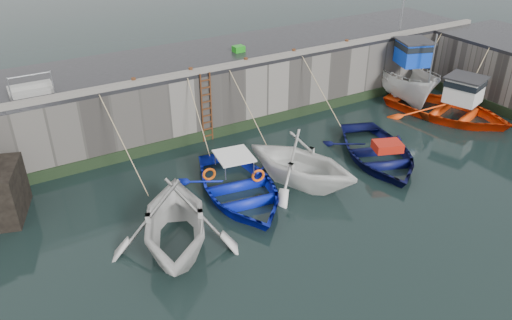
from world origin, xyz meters
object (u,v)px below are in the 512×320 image
boat_far_orange (449,109)px  bollard_d (294,52)px  boat_far_white (404,79)px  fish_crate (239,49)px  bollard_a (134,81)px  bollard_e (347,42)px  boat_near_white (177,245)px  boat_near_blacktrim (300,182)px  bollard_c (246,61)px  bollard_b (191,71)px  boat_near_blue (239,195)px  ladder (207,108)px  boat_near_navy (377,159)px

boat_far_orange → bollard_d: size_ratio=26.31×
boat_far_white → fish_crate: 9.38m
bollard_a → bollard_e: (11.00, 0.00, 0.00)m
boat_near_white → boat_near_blacktrim: boat_near_white is taller
boat_far_white → bollard_c: 9.60m
boat_near_blacktrim → fish_crate: bearing=55.7°
boat_far_orange → bollard_b: size_ratio=26.31×
boat_near_white → boat_far_orange: 15.90m
boat_near_blue → bollard_c: 6.82m
boat_near_blacktrim → boat_far_orange: (10.00, 1.42, 0.42)m
ladder → bollard_e: 8.19m
bollard_c → boat_near_blue: bearing=-122.2°
boat_near_white → boat_near_navy: boat_near_white is taller
bollard_c → boat_near_blacktrim: bearing=-97.1°
ladder → bollard_e: (8.00, 0.34, 1.71)m
boat_near_blue → ladder: bearing=86.7°
ladder → boat_near_navy: 7.72m
boat_far_orange → bollard_d: 8.36m
ladder → bollard_a: (-3.00, 0.34, 1.71)m
boat_near_white → fish_crate: fish_crate is taller
bollard_b → bollard_c: 2.70m
boat_near_white → boat_near_blacktrim: size_ratio=1.06×
boat_far_white → fish_crate: size_ratio=12.30×
boat_near_blacktrim → bollard_c: bollard_c is taller
boat_near_blacktrim → boat_near_navy: (3.94, -0.09, 0.00)m
boat_near_blacktrim → bollard_d: size_ratio=16.81×
boat_far_white → bollard_e: (-3.48, 0.90, 2.29)m
boat_far_white → bollard_a: bearing=-164.1°
boat_far_white → boat_near_navy: bearing=-122.8°
boat_near_navy → boat_far_white: (6.02, 4.66, 1.01)m
boat_near_blacktrim → bollard_a: 7.82m
boat_far_white → fish_crate: boat_far_white is taller
boat_near_blue → bollard_b: (0.48, 5.05, 3.30)m
bollard_b → bollard_d: size_ratio=1.00×
fish_crate → bollard_b: bearing=-154.7°
boat_near_blue → boat_near_blacktrim: boat_near_blacktrim is taller
boat_near_blue → bollard_e: bollard_e is taller
boat_far_orange → bollard_c: boat_far_orange is taller
boat_near_blue → boat_far_orange: 12.54m
bollard_d → boat_near_navy: bearing=-83.2°
boat_near_navy → bollard_d: 6.50m
boat_near_white → bollard_a: size_ratio=17.85×
ladder → fish_crate: size_ratio=6.03×
boat_near_white → boat_near_blue: bearing=48.9°
boat_near_blue → bollard_e: bearing=37.8°
boat_near_blue → bollard_c: (3.18, 5.05, 3.30)m
fish_crate → boat_near_navy: bearing=-72.8°
bollard_c → bollard_a: bearing=180.0°
boat_far_orange → bollard_d: boat_far_orange is taller
boat_far_white → bollard_d: bearing=-168.2°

